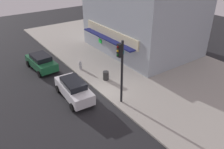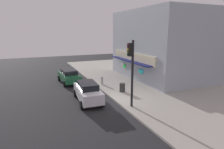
% 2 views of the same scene
% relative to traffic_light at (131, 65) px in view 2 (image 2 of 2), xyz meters
% --- Properties ---
extents(ground_plane, '(64.95, 64.95, 0.00)m').
position_rel_traffic_light_xyz_m(ground_plane, '(-1.87, -0.54, -3.37)').
color(ground_plane, '#232326').
extents(sidewalk, '(43.30, 13.99, 0.14)m').
position_rel_traffic_light_xyz_m(sidewalk, '(-1.87, 6.46, -3.30)').
color(sidewalk, '#A39E93').
rests_on(sidewalk, ground_plane).
extents(corner_building, '(11.95, 9.72, 8.09)m').
position_rel_traffic_light_xyz_m(corner_building, '(-7.51, 8.80, 0.81)').
color(corner_building, '#9EA8B2').
rests_on(corner_building, sidewalk).
extents(traffic_light, '(0.32, 0.58, 5.03)m').
position_rel_traffic_light_xyz_m(traffic_light, '(0.00, 0.00, 0.00)').
color(traffic_light, black).
rests_on(traffic_light, sidewalk).
extents(fire_hydrant, '(0.51, 0.27, 0.88)m').
position_rel_traffic_light_xyz_m(fire_hydrant, '(-6.82, 0.21, -2.80)').
color(fire_hydrant, '#B2B2B7').
rests_on(fire_hydrant, sidewalk).
extents(trash_can, '(0.54, 0.54, 0.81)m').
position_rel_traffic_light_xyz_m(trash_can, '(-3.59, 1.08, -2.82)').
color(trash_can, '#2D2D2D').
rests_on(trash_can, sidewalk).
extents(parked_car_green, '(4.21, 2.19, 1.54)m').
position_rel_traffic_light_xyz_m(parked_car_green, '(-9.32, -2.86, -2.56)').
color(parked_car_green, '#1E6038').
rests_on(parked_car_green, ground_plane).
extents(parked_car_white, '(4.41, 2.08, 1.63)m').
position_rel_traffic_light_xyz_m(parked_car_white, '(-2.76, -2.57, -2.52)').
color(parked_car_white, silver).
rests_on(parked_car_white, ground_plane).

